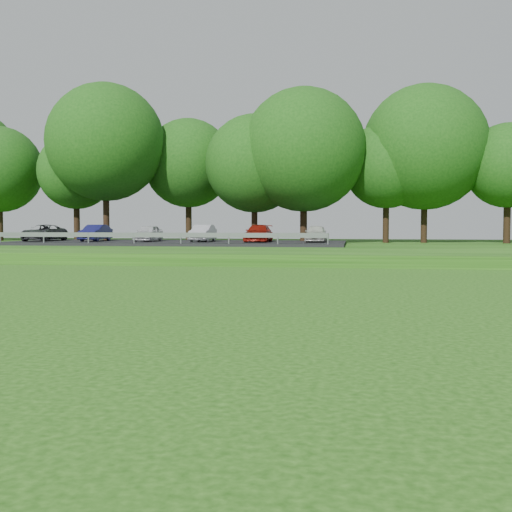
# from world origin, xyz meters

# --- Properties ---
(parking_lot) EXTENTS (24.00, 9.00, 1.38)m
(parking_lot) POSITION_xyz_m (-24.33, 32.82, 1.06)
(parking_lot) COLOR black
(parking_lot) RESTS_ON berm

